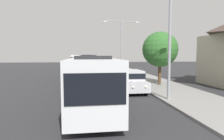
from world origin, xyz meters
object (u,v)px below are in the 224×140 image
(bus_lead, at_px, (91,78))
(streetlamp_near, at_px, (170,25))
(bus_second_in_line, at_px, (88,66))
(white_suv, at_px, (132,80))
(streetlamp_mid, at_px, (121,41))
(bus_middle, at_px, (87,62))
(bus_fourth_in_line, at_px, (87,60))
(box_truck_oncoming, at_px, (75,60))
(roadside_tree, at_px, (160,49))

(bus_lead, xyz_separation_m, streetlamp_near, (5.40, -0.12, 3.58))
(bus_second_in_line, bearing_deg, white_suv, -68.91)
(white_suv, distance_m, streetlamp_mid, 14.94)
(bus_middle, height_order, bus_fourth_in_line, same)
(bus_middle, bearing_deg, box_truck_oncoming, 100.38)
(bus_lead, distance_m, bus_middle, 26.44)
(streetlamp_mid, bearing_deg, bus_lead, -106.86)
(bus_lead, bearing_deg, streetlamp_near, -1.24)
(streetlamp_near, distance_m, roadside_tree, 6.73)
(box_truck_oncoming, bearing_deg, streetlamp_near, -78.96)
(white_suv, bearing_deg, bus_second_in_line, 111.09)
(bus_lead, relative_size, bus_fourth_in_line, 1.06)
(bus_fourth_in_line, bearing_deg, bus_lead, -90.00)
(bus_second_in_line, bearing_deg, bus_middle, 90.00)
(bus_lead, relative_size, bus_second_in_line, 0.94)
(white_suv, relative_size, streetlamp_near, 0.55)
(bus_lead, bearing_deg, bus_fourth_in_line, 90.00)
(box_truck_oncoming, distance_m, roadside_tree, 39.77)
(bus_lead, xyz_separation_m, box_truck_oncoming, (-3.30, 44.46, 0.02))
(bus_middle, bearing_deg, bus_second_in_line, -90.00)
(bus_second_in_line, bearing_deg, streetlamp_near, -67.95)
(bus_middle, height_order, streetlamp_mid, streetlamp_mid)
(streetlamp_mid, bearing_deg, bus_second_in_line, -139.53)
(bus_lead, height_order, streetlamp_mid, streetlamp_mid)
(streetlamp_mid, bearing_deg, roadside_tree, -80.92)
(bus_middle, bearing_deg, bus_fourth_in_line, 90.00)
(bus_lead, bearing_deg, bus_second_in_line, 90.00)
(streetlamp_mid, height_order, roadside_tree, streetlamp_mid)
(streetlamp_near, bearing_deg, bus_lead, 178.76)
(bus_second_in_line, xyz_separation_m, white_suv, (3.70, -9.59, -0.66))
(bus_middle, distance_m, roadside_tree, 21.63)
(bus_second_in_line, distance_m, streetlamp_near, 14.82)
(bus_lead, distance_m, streetlamp_mid, 18.98)
(roadside_tree, bearing_deg, bus_lead, -139.61)
(box_truck_oncoming, xyz_separation_m, streetlamp_mid, (8.70, -26.65, 3.67))
(white_suv, bearing_deg, bus_lead, -135.63)
(bus_fourth_in_line, height_order, box_truck_oncoming, bus_fourth_in_line)
(bus_second_in_line, height_order, bus_middle, same)
(white_suv, bearing_deg, box_truck_oncoming, 99.72)
(bus_lead, distance_m, streetlamp_near, 6.48)
(bus_second_in_line, xyz_separation_m, bus_middle, (-0.00, 13.24, -0.00))
(streetlamp_near, xyz_separation_m, streetlamp_mid, (0.00, 17.93, 0.10))
(streetlamp_mid, distance_m, roadside_tree, 11.89)
(bus_second_in_line, bearing_deg, bus_fourth_in_line, 90.00)
(bus_lead, height_order, streetlamp_near, streetlamp_near)
(white_suv, relative_size, box_truck_oncoming, 0.61)
(bus_second_in_line, relative_size, bus_middle, 1.01)
(bus_fourth_in_line, bearing_deg, bus_second_in_line, -90.00)
(bus_second_in_line, height_order, white_suv, bus_second_in_line)
(box_truck_oncoming, relative_size, streetlamp_near, 0.91)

